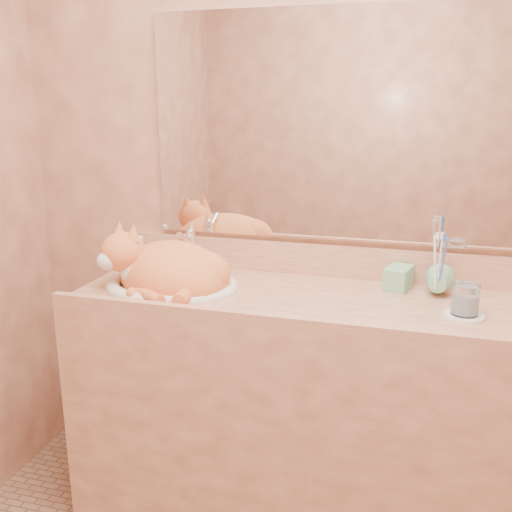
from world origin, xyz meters
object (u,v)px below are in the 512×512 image
(soap_dispenser, at_px, (394,268))
(toothbrush_cup, at_px, (437,286))
(cat, at_px, (165,268))
(vanity_counter, at_px, (309,413))
(water_glass, at_px, (465,299))
(sink_basin, at_px, (171,267))

(soap_dispenser, xyz_separation_m, toothbrush_cup, (0.14, -0.03, -0.04))
(cat, distance_m, soap_dispenser, 0.78)
(vanity_counter, height_order, cat, cat)
(soap_dispenser, relative_size, water_glass, 1.85)
(cat, xyz_separation_m, soap_dispenser, (0.76, 0.16, 0.01))
(vanity_counter, height_order, water_glass, water_glass)
(soap_dispenser, relative_size, toothbrush_cup, 1.76)
(vanity_counter, bearing_deg, soap_dispenser, 27.10)
(soap_dispenser, distance_m, toothbrush_cup, 0.15)
(soap_dispenser, bearing_deg, toothbrush_cup, 4.15)
(sink_basin, distance_m, water_glass, 0.97)
(water_glass, bearing_deg, cat, 179.36)
(sink_basin, distance_m, toothbrush_cup, 0.90)
(vanity_counter, relative_size, soap_dispenser, 9.20)
(toothbrush_cup, height_order, water_glass, water_glass)
(vanity_counter, relative_size, sink_basin, 3.45)
(sink_basin, bearing_deg, water_glass, -16.18)
(cat, xyz_separation_m, toothbrush_cup, (0.90, 0.14, -0.03))
(cat, height_order, toothbrush_cup, cat)
(vanity_counter, xyz_separation_m, toothbrush_cup, (0.39, 0.10, 0.47))
(sink_basin, relative_size, soap_dispenser, 2.67)
(toothbrush_cup, bearing_deg, cat, -171.45)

